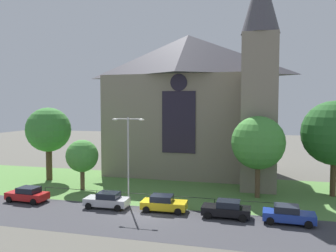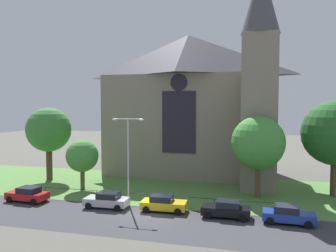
# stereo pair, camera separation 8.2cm
# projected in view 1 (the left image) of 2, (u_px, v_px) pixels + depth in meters

# --- Properties ---
(ground) EXTENTS (160.00, 160.00, 0.00)m
(ground) POSITION_uv_depth(u_px,v_px,m) (173.00, 188.00, 40.58)
(ground) COLOR #56544C
(road_asphalt) EXTENTS (120.00, 8.00, 0.01)m
(road_asphalt) POSITION_uv_depth(u_px,v_px,m) (139.00, 221.00, 28.99)
(road_asphalt) COLOR #38383D
(road_asphalt) RESTS_ON ground
(grass_verge) EXTENTS (120.00, 20.00, 0.01)m
(grass_verge) POSITION_uv_depth(u_px,v_px,m) (168.00, 192.00, 38.65)
(grass_verge) COLOR #517F3D
(grass_verge) RESTS_ON ground
(church_building) EXTENTS (23.20, 16.20, 26.00)m
(church_building) POSITION_uv_depth(u_px,v_px,m) (192.00, 103.00, 48.72)
(church_building) COLOR gray
(church_building) RESTS_ON ground
(iron_railing) EXTENTS (24.24, 0.07, 1.13)m
(iron_railing) POSITION_uv_depth(u_px,v_px,m) (153.00, 196.00, 33.32)
(iron_railing) COLOR black
(iron_railing) RESTS_ON ground
(tree_left_near) EXTENTS (3.76, 3.76, 5.86)m
(tree_left_near) POSITION_uv_depth(u_px,v_px,m) (82.00, 156.00, 39.62)
(tree_left_near) COLOR brown
(tree_left_near) RESTS_ON ground
(tree_left_far) EXTENTS (5.81, 5.81, 9.58)m
(tree_left_far) POSITION_uv_depth(u_px,v_px,m) (48.00, 130.00, 44.62)
(tree_left_far) COLOR #4C3823
(tree_left_far) RESTS_ON ground
(tree_right_far) EXTENTS (6.97, 6.97, 10.38)m
(tree_right_far) POSITION_uv_depth(u_px,v_px,m) (334.00, 133.00, 36.56)
(tree_right_far) COLOR #4C3823
(tree_right_far) RESTS_ON ground
(tree_right_near) EXTENTS (5.67, 5.67, 8.75)m
(tree_right_near) POSITION_uv_depth(u_px,v_px,m) (258.00, 143.00, 36.05)
(tree_right_near) COLOR brown
(tree_right_near) RESTS_ON ground
(streetlamp_near) EXTENTS (3.37, 0.26, 8.71)m
(streetlamp_near) POSITION_uv_depth(u_px,v_px,m) (128.00, 149.00, 33.59)
(streetlamp_near) COLOR #B2B2B7
(streetlamp_near) RESTS_ON ground
(parked_car_red) EXTENTS (4.27, 2.17, 1.51)m
(parked_car_red) POSITION_uv_depth(u_px,v_px,m) (28.00, 194.00, 34.79)
(parked_car_red) COLOR #B21919
(parked_car_red) RESTS_ON ground
(parked_car_silver) EXTENTS (4.25, 2.12, 1.51)m
(parked_car_silver) POSITION_uv_depth(u_px,v_px,m) (107.00, 200.00, 32.69)
(parked_car_silver) COLOR #B7B7BC
(parked_car_silver) RESTS_ON ground
(parked_car_yellow) EXTENTS (4.28, 2.18, 1.51)m
(parked_car_yellow) POSITION_uv_depth(u_px,v_px,m) (164.00, 203.00, 31.60)
(parked_car_yellow) COLOR gold
(parked_car_yellow) RESTS_ON ground
(parked_car_black) EXTENTS (4.22, 2.07, 1.51)m
(parked_car_black) POSITION_uv_depth(u_px,v_px,m) (227.00, 209.00, 29.86)
(parked_car_black) COLOR black
(parked_car_black) RESTS_ON ground
(parked_car_blue) EXTENTS (4.27, 2.17, 1.51)m
(parked_car_blue) POSITION_uv_depth(u_px,v_px,m) (288.00, 214.00, 28.37)
(parked_car_blue) COLOR #1E3899
(parked_car_blue) RESTS_ON ground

